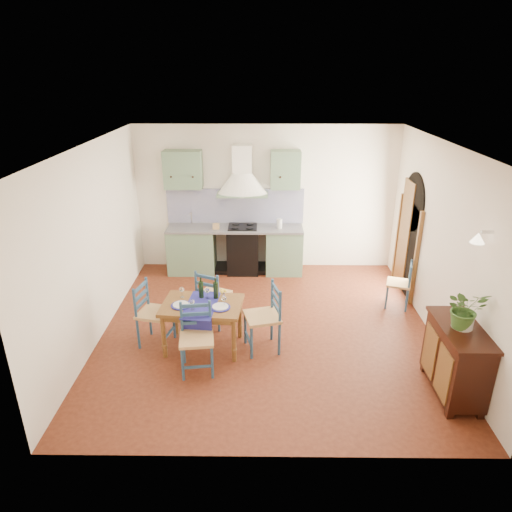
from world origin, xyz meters
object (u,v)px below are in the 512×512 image
at_px(sideboard, 456,358).
at_px(chair_near, 197,338).
at_px(dining_table, 202,309).
at_px(potted_plant, 465,309).

bearing_deg(sideboard, chair_near, 172.09).
xyz_separation_m(dining_table, chair_near, (-0.02, -0.52, -0.14)).
relative_size(dining_table, potted_plant, 2.38).
distance_m(dining_table, chair_near, 0.54).
relative_size(chair_near, potted_plant, 1.92).
height_order(chair_near, potted_plant, potted_plant).
bearing_deg(dining_table, chair_near, -92.20).
bearing_deg(chair_near, dining_table, 87.80).
bearing_deg(dining_table, potted_plant, -16.80).
bearing_deg(chair_near, potted_plant, -7.78).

